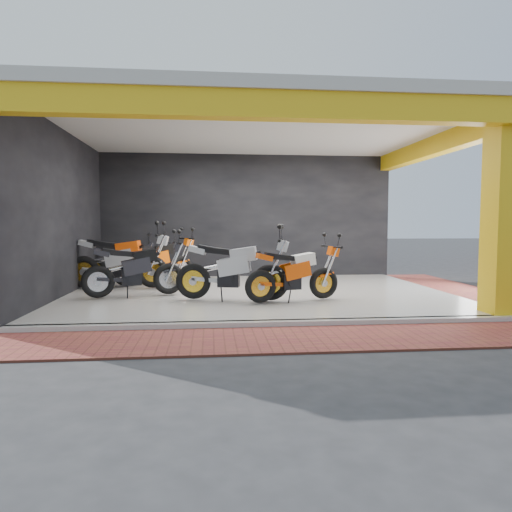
# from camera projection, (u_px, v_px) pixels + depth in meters

# --- Properties ---
(ground) EXTENTS (80.00, 80.00, 0.00)m
(ground) POSITION_uv_depth(u_px,v_px,m) (270.00, 314.00, 7.93)
(ground) COLOR #2D2D30
(ground) RESTS_ON ground
(showroom_floor) EXTENTS (8.00, 6.00, 0.10)m
(showroom_floor) POSITION_uv_depth(u_px,v_px,m) (258.00, 294.00, 9.92)
(showroom_floor) COLOR silver
(showroom_floor) RESTS_ON ground
(showroom_ceiling) EXTENTS (8.40, 6.40, 0.20)m
(showroom_ceiling) POSITION_uv_depth(u_px,v_px,m) (258.00, 128.00, 9.67)
(showroom_ceiling) COLOR beige
(showroom_ceiling) RESTS_ON corner_column
(back_wall) EXTENTS (8.20, 0.20, 3.50)m
(back_wall) POSITION_uv_depth(u_px,v_px,m) (247.00, 218.00, 12.87)
(back_wall) COLOR black
(back_wall) RESTS_ON ground
(left_wall) EXTENTS (0.20, 6.20, 3.50)m
(left_wall) POSITION_uv_depth(u_px,v_px,m) (60.00, 215.00, 9.39)
(left_wall) COLOR black
(left_wall) RESTS_ON ground
(corner_column) EXTENTS (0.50, 0.50, 3.50)m
(corner_column) POSITION_uv_depth(u_px,v_px,m) (503.00, 213.00, 7.44)
(corner_column) COLOR yellow
(corner_column) RESTS_ON ground
(header_beam_front) EXTENTS (8.40, 0.30, 0.40)m
(header_beam_front) POSITION_uv_depth(u_px,v_px,m) (279.00, 106.00, 6.71)
(header_beam_front) COLOR yellow
(header_beam_front) RESTS_ON corner_column
(header_beam_right) EXTENTS (0.30, 6.40, 0.40)m
(header_beam_right) POSITION_uv_depth(u_px,v_px,m) (437.00, 146.00, 10.08)
(header_beam_right) COLOR yellow
(header_beam_right) RESTS_ON corner_column
(floor_kerb) EXTENTS (8.00, 0.20, 0.10)m
(floor_kerb) POSITION_uv_depth(u_px,v_px,m) (278.00, 324.00, 6.92)
(floor_kerb) COLOR silver
(floor_kerb) RESTS_ON ground
(paver_front) EXTENTS (9.00, 1.40, 0.03)m
(paver_front) POSITION_uv_depth(u_px,v_px,m) (287.00, 339.00, 6.15)
(paver_front) COLOR brown
(paver_front) RESTS_ON ground
(paver_right) EXTENTS (1.40, 7.00, 0.03)m
(paver_right) POSITION_uv_depth(u_px,v_px,m) (467.00, 292.00, 10.39)
(paver_right) COLOR brown
(paver_right) RESTS_ON ground
(moto_hero) EXTENTS (2.15, 1.27, 1.24)m
(moto_hero) POSITION_uv_depth(u_px,v_px,m) (324.00, 268.00, 8.79)
(moto_hero) COLOR #D84909
(moto_hero) RESTS_ON showroom_floor
(moto_row_a) EXTENTS (2.42, 1.31, 1.40)m
(moto_row_a) POSITION_uv_depth(u_px,v_px,m) (270.00, 265.00, 8.57)
(moto_row_a) COLOR #B3B6BB
(moto_row_a) RESTS_ON showroom_floor
(moto_row_b) EXTENTS (2.25, 1.30, 1.30)m
(moto_row_b) POSITION_uv_depth(u_px,v_px,m) (169.00, 264.00, 9.34)
(moto_row_b) COLOR black
(moto_row_b) RESTS_ON showroom_floor
(moto_row_c) EXTENTS (2.49, 1.17, 1.47)m
(moto_row_c) POSITION_uv_depth(u_px,v_px,m) (152.00, 257.00, 10.24)
(moto_row_c) COLOR #9D9FA4
(moto_row_c) RESTS_ON showroom_floor
(moto_row_d) EXTENTS (2.28, 1.78, 1.32)m
(moto_row_d) POSITION_uv_depth(u_px,v_px,m) (181.00, 256.00, 11.40)
(moto_row_d) COLOR #FF620A
(moto_row_d) RESTS_ON showroom_floor
(moto_row_e) EXTENTS (1.99, 0.92, 1.18)m
(moto_row_e) POSITION_uv_depth(u_px,v_px,m) (143.00, 257.00, 12.08)
(moto_row_e) COLOR black
(moto_row_e) RESTS_ON showroom_floor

